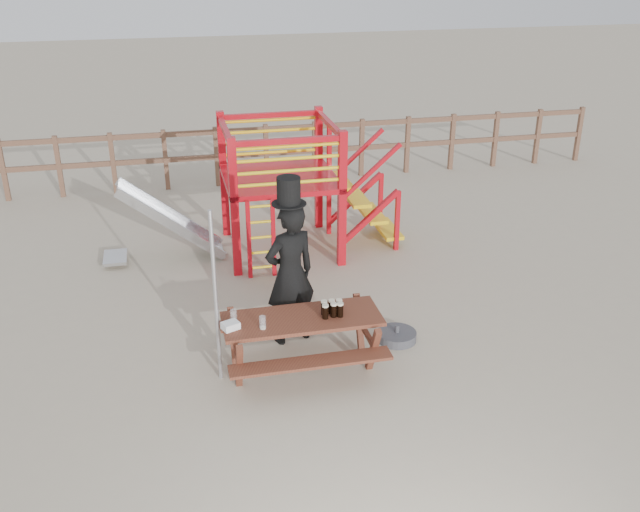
{
  "coord_description": "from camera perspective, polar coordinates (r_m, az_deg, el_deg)",
  "views": [
    {
      "loc": [
        -1.52,
        -6.85,
        4.67
      ],
      "look_at": [
        0.21,
        0.8,
        1.1
      ],
      "focal_mm": 40.0,
      "sensor_mm": 36.0,
      "label": 1
    }
  ],
  "objects": [
    {
      "name": "ground",
      "position": [
        8.43,
        -0.21,
        -9.2
      ],
      "size": [
        60.0,
        60.0,
        0.0
      ],
      "primitive_type": "plane",
      "color": "tan",
      "rests_on": "ground"
    },
    {
      "name": "parasol_base",
      "position": [
        9.04,
        6.16,
        -6.38
      ],
      "size": [
        0.49,
        0.49,
        0.21
      ],
      "color": "#3D3D43",
      "rests_on": "ground"
    },
    {
      "name": "stout_pints",
      "position": [
        8.1,
        0.99,
        -4.22
      ],
      "size": [
        0.26,
        0.17,
        0.17
      ],
      "color": "black",
      "rests_on": "picnic_table"
    },
    {
      "name": "playground_fort",
      "position": [
        11.16,
        -3.61,
        5.59
      ],
      "size": [
        4.71,
        1.84,
        2.1
      ],
      "color": "#B60C16",
      "rests_on": "ground"
    },
    {
      "name": "picnic_table",
      "position": [
        8.23,
        -1.44,
        -6.48
      ],
      "size": [
        1.8,
        1.24,
        0.7
      ],
      "rotation": [
        0.0,
        0.0,
        0.0
      ],
      "color": "brown",
      "rests_on": "ground"
    },
    {
      "name": "metal_pole",
      "position": [
        7.87,
        -8.35,
        -3.37
      ],
      "size": [
        0.05,
        0.05,
        2.06
      ],
      "primitive_type": "cylinder",
      "color": "#B2B2B7",
      "rests_on": "ground"
    },
    {
      "name": "man_with_hat",
      "position": [
        8.6,
        -2.4,
        -1.17
      ],
      "size": [
        0.76,
        0.62,
        2.14
      ],
      "rotation": [
        0.0,
        0.0,
        3.47
      ],
      "color": "black",
      "rests_on": "ground"
    },
    {
      "name": "empty_glasses",
      "position": [
        7.95,
        -5.78,
        -5.09
      ],
      "size": [
        0.37,
        0.29,
        0.15
      ],
      "color": "silver",
      "rests_on": "picnic_table"
    },
    {
      "name": "back_fence",
      "position": [
        14.48,
        -6.31,
        8.53
      ],
      "size": [
        15.09,
        0.09,
        1.2
      ],
      "color": "brown",
      "rests_on": "ground"
    },
    {
      "name": "paper_bag",
      "position": [
        7.92,
        -7.17,
        -5.55
      ],
      "size": [
        0.22,
        0.2,
        0.08
      ],
      "primitive_type": "cube",
      "rotation": [
        0.0,
        0.0,
        0.39
      ],
      "color": "white",
      "rests_on": "picnic_table"
    }
  ]
}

